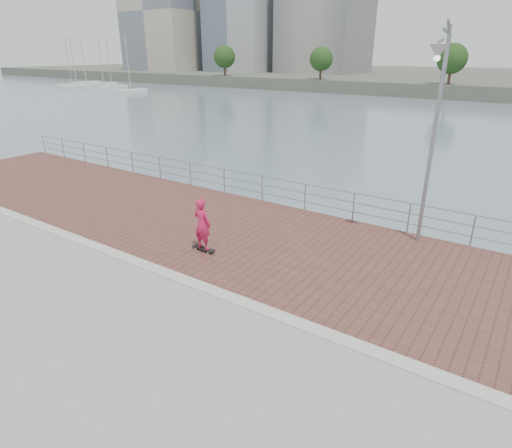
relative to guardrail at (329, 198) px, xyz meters
The scene contains 8 objects.
water 7.50m from the guardrail, 90.00° to the right, with size 400.00×400.00×0.00m, color slate.
brick_lane 3.47m from the guardrail, 90.00° to the right, with size 40.00×6.80×0.02m, color brown.
curb 7.03m from the guardrail, 90.00° to the right, with size 40.00×0.40×0.06m, color #B7B5AD.
guardrail is the anchor object (origin of this frame).
street_lamp 5.39m from the guardrail, 15.23° to the right, with size 0.47×1.38×6.49m.
skateboard 5.59m from the guardrail, 109.82° to the right, with size 0.85×0.25×0.10m.
skateboarder 5.56m from the guardrail, 109.82° to the right, with size 0.61×0.40×1.68m, color #C81A49.
marina 97.08m from the guardrail, 148.61° to the left, with size 29.55×16.50×11.01m.
Camera 1 is at (6.49, -7.54, 5.98)m, focal length 30.00 mm.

